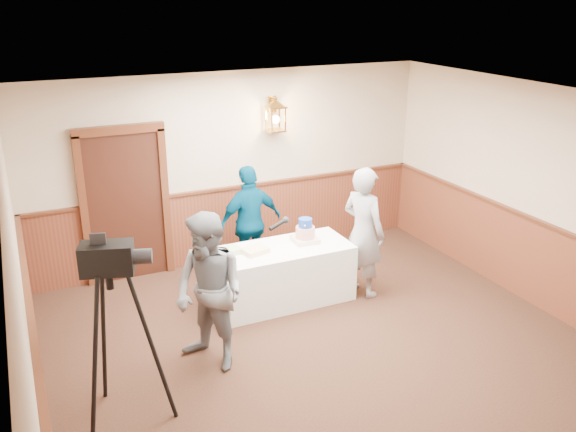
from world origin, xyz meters
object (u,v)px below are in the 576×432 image
(sheet_cake_yellow, at_px, (255,251))
(baker, at_px, (363,232))
(interviewer, at_px, (210,293))
(sheet_cake_green, at_px, (229,251))
(tv_camera_rig, at_px, (117,346))
(display_table, at_px, (282,274))
(tiered_cake, at_px, (305,233))
(assistant_p, at_px, (250,222))

(sheet_cake_yellow, xyz_separation_m, baker, (1.42, -0.24, 0.10))
(interviewer, bearing_deg, sheet_cake_green, 123.37)
(sheet_cake_yellow, relative_size, tv_camera_rig, 0.17)
(display_table, xyz_separation_m, tiered_cake, (0.37, 0.06, 0.50))
(sheet_cake_yellow, bearing_deg, sheet_cake_green, 159.08)
(display_table, distance_m, sheet_cake_green, 0.79)
(sheet_cake_yellow, height_order, sheet_cake_green, sheet_cake_green)
(display_table, bearing_deg, sheet_cake_green, 170.75)
(interviewer, height_order, tv_camera_rig, tv_camera_rig)
(interviewer, bearing_deg, assistant_p, 119.58)
(sheet_cake_yellow, xyz_separation_m, tv_camera_rig, (-1.98, -1.56, 0.04))
(assistant_p, bearing_deg, tv_camera_rig, 39.89)
(display_table, bearing_deg, sheet_cake_yellow, -178.80)
(interviewer, height_order, baker, baker)
(tiered_cake, relative_size, sheet_cake_yellow, 1.10)
(sheet_cake_yellow, relative_size, sheet_cake_green, 1.07)
(assistant_p, bearing_deg, interviewer, 50.18)
(tv_camera_rig, bearing_deg, sheet_cake_yellow, 55.25)
(tiered_cake, bearing_deg, display_table, -171.39)
(sheet_cake_green, relative_size, baker, 0.16)
(display_table, height_order, interviewer, interviewer)
(tiered_cake, bearing_deg, sheet_cake_green, 177.05)
(interviewer, relative_size, tv_camera_rig, 0.95)
(tiered_cake, height_order, sheet_cake_yellow, tiered_cake)
(sheet_cake_green, bearing_deg, tiered_cake, -2.95)
(baker, bearing_deg, tiered_cake, 46.32)
(display_table, xyz_separation_m, assistant_p, (-0.09, 0.86, 0.44))
(sheet_cake_green, height_order, baker, baker)
(sheet_cake_yellow, xyz_separation_m, assistant_p, (0.28, 0.87, 0.03))
(sheet_cake_yellow, relative_size, baker, 0.17)
(sheet_cake_yellow, height_order, baker, baker)
(display_table, relative_size, baker, 1.03)
(tiered_cake, bearing_deg, interviewer, -147.07)
(assistant_p, bearing_deg, sheet_cake_yellow, 65.09)
(interviewer, distance_m, baker, 2.46)
(tiered_cake, xyz_separation_m, sheet_cake_yellow, (-0.73, -0.06, -0.09))
(sheet_cake_yellow, distance_m, tv_camera_rig, 2.52)
(interviewer, xyz_separation_m, tv_camera_rig, (-1.06, -0.56, -0.05))
(baker, distance_m, assistant_p, 1.60)
(interviewer, bearing_deg, tiered_cake, 95.08)
(tiered_cake, xyz_separation_m, sheet_cake_green, (-1.03, 0.05, -0.09))
(baker, bearing_deg, display_table, 56.81)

